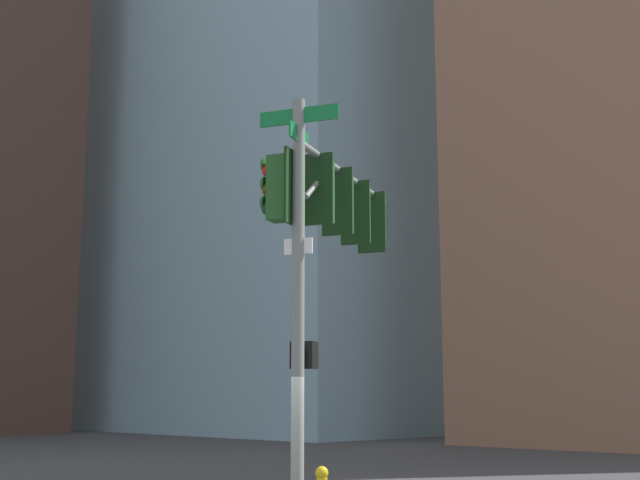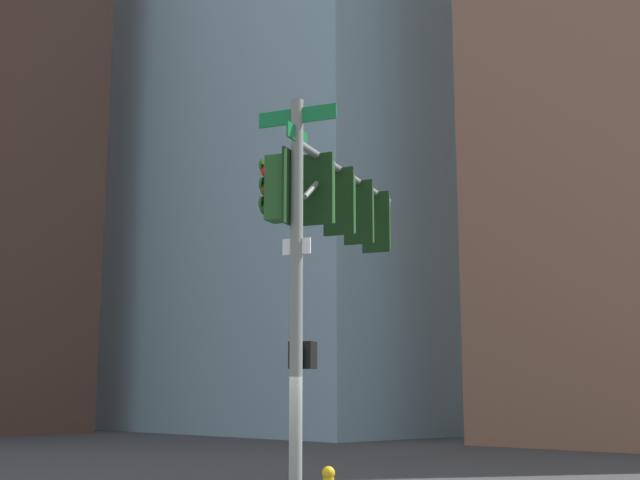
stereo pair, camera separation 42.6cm
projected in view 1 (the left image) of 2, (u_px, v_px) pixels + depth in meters
name	position (u px, v px, depth m)	size (l,w,h in m)	color
signal_pole_assembly	(330.00, 227.00, 14.37)	(4.37, 2.44, 6.69)	slate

